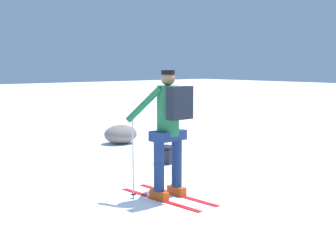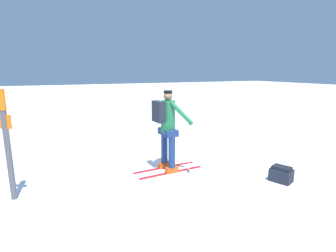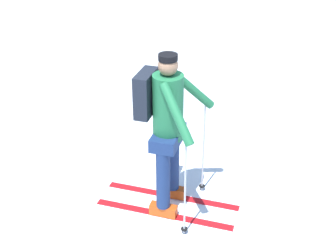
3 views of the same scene
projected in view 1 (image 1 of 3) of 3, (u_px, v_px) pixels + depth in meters
name	position (u px, v px, depth m)	size (l,w,h in m)	color
ground_plane	(184.00, 191.00, 7.05)	(80.00, 80.00, 0.00)	white
skier	(169.00, 125.00, 6.55)	(0.98, 1.59, 1.82)	red
dropped_backpack	(167.00, 155.00, 9.06)	(0.50, 0.44, 0.32)	black
rock_boulder	(121.00, 134.00, 11.26)	(0.82, 0.70, 0.45)	slate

